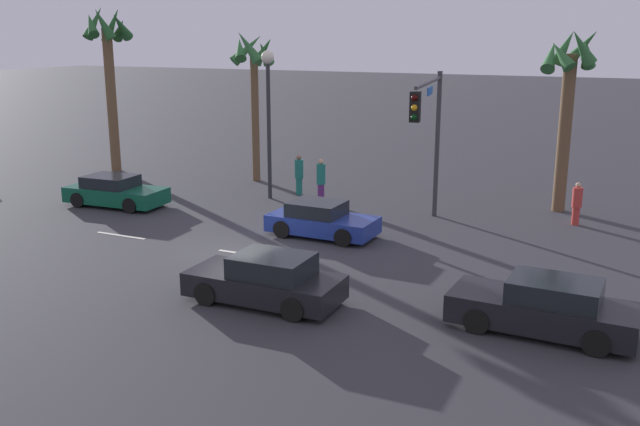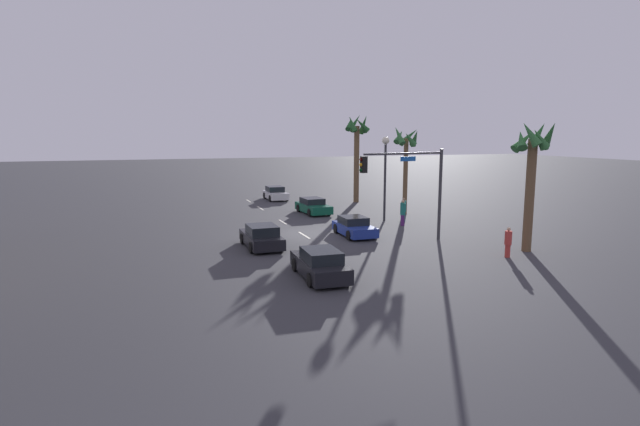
# 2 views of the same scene
# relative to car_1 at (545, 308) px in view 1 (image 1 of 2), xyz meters

# --- Properties ---
(ground_plane) EXTENTS (220.00, 220.00, 0.00)m
(ground_plane) POSITION_rel_car_1_xyz_m (-10.21, 2.33, -0.64)
(ground_plane) COLOR #333338
(lane_stripe_2) EXTENTS (2.17, 0.14, 0.01)m
(lane_stripe_2) POSITION_rel_car_1_xyz_m (-15.15, 2.33, -0.63)
(lane_stripe_2) COLOR silver
(lane_stripe_2) RESTS_ON ground_plane
(lane_stripe_3) EXTENTS (2.38, 0.14, 0.01)m
(lane_stripe_3) POSITION_rel_car_1_xyz_m (-9.74, 2.33, -0.63)
(lane_stripe_3) COLOR silver
(lane_stripe_3) RESTS_ON ground_plane
(car_1) EXTENTS (4.51, 2.01, 1.38)m
(car_1) POSITION_rel_car_1_xyz_m (0.00, 0.00, 0.00)
(car_1) COLOR black
(car_1) RESTS_ON ground_plane
(car_2) EXTENTS (3.95, 1.98, 1.26)m
(car_2) POSITION_rel_car_1_xyz_m (-8.53, 5.40, -0.05)
(car_2) COLOR navy
(car_2) RESTS_ON ground_plane
(car_3) EXTENTS (4.26, 1.97, 1.37)m
(car_3) POSITION_rel_car_1_xyz_m (-7.14, -1.14, -0.01)
(car_3) COLOR black
(car_3) RESTS_ON ground_plane
(car_4) EXTENTS (4.38, 2.10, 1.29)m
(car_4) POSITION_rel_car_1_xyz_m (-18.47, 5.90, -0.03)
(car_4) COLOR #0F5138
(car_4) RESTS_ON ground_plane
(traffic_signal) EXTENTS (1.10, 6.02, 5.75)m
(traffic_signal) POSITION_rel_car_1_xyz_m (-5.32, 7.85, 3.34)
(traffic_signal) COLOR #38383D
(traffic_signal) RESTS_ON ground_plane
(streetlamp) EXTENTS (0.56, 0.56, 6.45)m
(streetlamp) POSITION_rel_car_1_xyz_m (-13.16, 9.92, 3.85)
(streetlamp) COLOR #2D2D33
(streetlamp) RESTS_ON ground_plane
(pedestrian_0) EXTENTS (0.45, 0.45, 1.91)m
(pedestrian_0) POSITION_rel_car_1_xyz_m (-10.79, 10.23, 0.37)
(pedestrian_0) COLOR #59266B
(pedestrian_0) RESTS_ON ground_plane
(pedestrian_1) EXTENTS (0.40, 0.40, 1.83)m
(pedestrian_1) POSITION_rel_car_1_xyz_m (-12.31, 11.14, 0.32)
(pedestrian_1) COLOR #1E7266
(pedestrian_1) RESTS_ON ground_plane
(pedestrian_2) EXTENTS (0.46, 0.46, 1.66)m
(pedestrian_2) POSITION_rel_car_1_xyz_m (-0.32, 10.94, 0.23)
(pedestrian_2) COLOR #BF3833
(pedestrian_2) RESTS_ON ground_plane
(palm_tree_0) EXTENTS (2.43, 2.70, 7.38)m
(palm_tree_0) POSITION_rel_car_1_xyz_m (-15.77, 13.13, 4.87)
(palm_tree_0) COLOR brown
(palm_tree_0) RESTS_ON ground_plane
(palm_tree_1) EXTENTS (2.57, 2.62, 8.65)m
(palm_tree_1) POSITION_rel_car_1_xyz_m (-23.88, 12.26, 5.41)
(palm_tree_1) COLOR brown
(palm_tree_1) RESTS_ON ground_plane
(palm_tree_2) EXTENTS (2.20, 2.54, 7.44)m
(palm_tree_2) POSITION_rel_car_1_xyz_m (-1.21, 13.04, 4.56)
(palm_tree_2) COLOR brown
(palm_tree_2) RESTS_ON ground_plane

